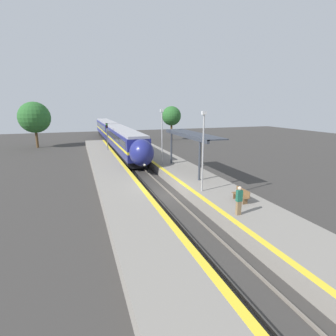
{
  "coord_description": "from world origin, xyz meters",
  "views": [
    {
      "loc": [
        -6.38,
        -19.79,
        7.37
      ],
      "look_at": [
        0.55,
        0.28,
        2.3
      ],
      "focal_mm": 28.0,
      "sensor_mm": 36.0,
      "label": 1
    }
  ],
  "objects_px": {
    "train": "(114,134)",
    "person_waiting": "(239,200)",
    "platform_bench": "(241,195)",
    "railway_signal": "(107,136)",
    "lamppost_mid": "(162,134)",
    "lamppost_near": "(203,147)"
  },
  "relations": [
    {
      "from": "person_waiting",
      "to": "railway_signal",
      "type": "relative_size",
      "value": 0.37
    },
    {
      "from": "train",
      "to": "railway_signal",
      "type": "height_order",
      "value": "railway_signal"
    },
    {
      "from": "person_waiting",
      "to": "lamppost_mid",
      "type": "distance_m",
      "value": 15.09
    },
    {
      "from": "person_waiting",
      "to": "lamppost_mid",
      "type": "height_order",
      "value": "lamppost_mid"
    },
    {
      "from": "train",
      "to": "railway_signal",
      "type": "bearing_deg",
      "value": -103.96
    },
    {
      "from": "platform_bench",
      "to": "lamppost_mid",
      "type": "height_order",
      "value": "lamppost_mid"
    },
    {
      "from": "train",
      "to": "person_waiting",
      "type": "bearing_deg",
      "value": -86.04
    },
    {
      "from": "train",
      "to": "railway_signal",
      "type": "distance_m",
      "value": 9.3
    },
    {
      "from": "train",
      "to": "person_waiting",
      "type": "height_order",
      "value": "train"
    },
    {
      "from": "platform_bench",
      "to": "lamppost_mid",
      "type": "xyz_separation_m",
      "value": [
        -1.59,
        12.95,
        2.96
      ]
    },
    {
      "from": "person_waiting",
      "to": "lamppost_mid",
      "type": "xyz_separation_m",
      "value": [
        -0.08,
        14.89,
        2.49
      ]
    },
    {
      "from": "person_waiting",
      "to": "railway_signal",
      "type": "distance_m",
      "value": 27.44
    },
    {
      "from": "person_waiting",
      "to": "lamppost_near",
      "type": "distance_m",
      "value": 5.43
    },
    {
      "from": "railway_signal",
      "to": "lamppost_mid",
      "type": "height_order",
      "value": "lamppost_mid"
    },
    {
      "from": "railway_signal",
      "to": "lamppost_near",
      "type": "bearing_deg",
      "value": -78.14
    },
    {
      "from": "railway_signal",
      "to": "lamppost_near",
      "type": "relative_size",
      "value": 0.8
    },
    {
      "from": "train",
      "to": "lamppost_mid",
      "type": "distance_m",
      "value": 21.36
    },
    {
      "from": "platform_bench",
      "to": "person_waiting",
      "type": "relative_size",
      "value": 0.86
    },
    {
      "from": "person_waiting",
      "to": "lamppost_mid",
      "type": "relative_size",
      "value": 0.3
    },
    {
      "from": "railway_signal",
      "to": "lamppost_mid",
      "type": "relative_size",
      "value": 0.8
    },
    {
      "from": "person_waiting",
      "to": "lamppost_near",
      "type": "height_order",
      "value": "lamppost_near"
    },
    {
      "from": "platform_bench",
      "to": "railway_signal",
      "type": "relative_size",
      "value": 0.32
    }
  ]
}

